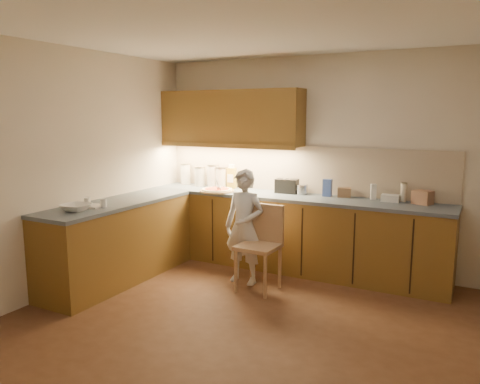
{
  "coord_description": "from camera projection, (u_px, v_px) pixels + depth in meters",
  "views": [
    {
      "loc": [
        1.71,
        -3.53,
        1.88
      ],
      "look_at": [
        -0.8,
        1.2,
        1.0
      ],
      "focal_mm": 35.0,
      "sensor_mm": 36.0,
      "label": 1
    }
  ],
  "objects": [
    {
      "name": "room",
      "position": [
        257.0,
        140.0,
        3.9
      ],
      "size": [
        4.54,
        4.5,
        2.62
      ],
      "color": "#502F1B",
      "rests_on": "ground"
    },
    {
      "name": "l_counter",
      "position": [
        233.0,
        235.0,
        5.62
      ],
      "size": [
        3.77,
        2.62,
        0.92
      ],
      "color": "brown",
      "rests_on": "ground"
    },
    {
      "name": "backsplash",
      "position": [
        299.0,
        169.0,
        5.88
      ],
      "size": [
        3.75,
        0.02,
        0.58
      ],
      "primitive_type": "cube",
      "color": "#BDAC93",
      "rests_on": "l_counter"
    },
    {
      "name": "upper_cabinets",
      "position": [
        230.0,
        118.0,
        6.05
      ],
      "size": [
        1.95,
        0.36,
        0.73
      ],
      "color": "brown",
      "rests_on": "ground"
    },
    {
      "name": "pizza_on_board",
      "position": [
        217.0,
        190.0,
        5.95
      ],
      "size": [
        0.44,
        0.44,
        0.18
      ],
      "rotation": [
        0.0,
        0.0,
        -0.29
      ],
      "color": "tan",
      "rests_on": "l_counter"
    },
    {
      "name": "child",
      "position": [
        244.0,
        227.0,
        5.24
      ],
      "size": [
        0.49,
        0.33,
        1.29
      ],
      "primitive_type": "imported",
      "rotation": [
        0.0,
        0.0,
        -0.05
      ],
      "color": "silver",
      "rests_on": "ground"
    },
    {
      "name": "wooden_chair",
      "position": [
        261.0,
        241.0,
        5.07
      ],
      "size": [
        0.43,
        0.43,
        0.92
      ],
      "rotation": [
        0.0,
        0.0,
        -0.04
      ],
      "color": "tan",
      "rests_on": "ground"
    },
    {
      "name": "mixing_bowl",
      "position": [
        76.0,
        207.0,
        4.75
      ],
      "size": [
        0.32,
        0.32,
        0.07
      ],
      "primitive_type": "imported",
      "rotation": [
        0.0,
        0.0,
        0.12
      ],
      "color": "white",
      "rests_on": "l_counter"
    },
    {
      "name": "canister_a",
      "position": [
        185.0,
        174.0,
        6.59
      ],
      "size": [
        0.15,
        0.15,
        0.29
      ],
      "rotation": [
        0.0,
        0.0,
        -0.1
      ],
      "color": "white",
      "rests_on": "l_counter"
    },
    {
      "name": "canister_b",
      "position": [
        200.0,
        176.0,
        6.41
      ],
      "size": [
        0.16,
        0.16,
        0.27
      ],
      "rotation": [
        0.0,
        0.0,
        -0.23
      ],
      "color": "silver",
      "rests_on": "l_counter"
    },
    {
      "name": "canister_c",
      "position": [
        213.0,
        175.0,
        6.33
      ],
      "size": [
        0.16,
        0.16,
        0.31
      ],
      "rotation": [
        0.0,
        0.0,
        -0.3
      ],
      "color": "silver",
      "rests_on": "l_counter"
    },
    {
      "name": "canister_d",
      "position": [
        222.0,
        177.0,
        6.28
      ],
      "size": [
        0.17,
        0.17,
        0.28
      ],
      "rotation": [
        0.0,
        0.0,
        0.39
      ],
      "color": "silver",
      "rests_on": "l_counter"
    },
    {
      "name": "oil_jug",
      "position": [
        232.0,
        177.0,
        6.21
      ],
      "size": [
        0.11,
        0.08,
        0.32
      ],
      "rotation": [
        0.0,
        0.0,
        0.05
      ],
      "color": "gold",
      "rests_on": "l_counter"
    },
    {
      "name": "toaster",
      "position": [
        287.0,
        186.0,
        5.83
      ],
      "size": [
        0.29,
        0.18,
        0.18
      ],
      "rotation": [
        0.0,
        0.0,
        0.07
      ],
      "color": "black",
      "rests_on": "l_counter"
    },
    {
      "name": "steel_pot",
      "position": [
        302.0,
        189.0,
        5.75
      ],
      "size": [
        0.16,
        0.16,
        0.12
      ],
      "color": "#A6A7AB",
      "rests_on": "l_counter"
    },
    {
      "name": "blue_box",
      "position": [
        327.0,
        188.0,
        5.59
      ],
      "size": [
        0.11,
        0.08,
        0.21
      ],
      "primitive_type": "cube",
      "rotation": [
        0.0,
        0.0,
        0.05
      ],
      "color": "#354FA0",
      "rests_on": "l_counter"
    },
    {
      "name": "card_box_a",
      "position": [
        344.0,
        192.0,
        5.55
      ],
      "size": [
        0.18,
        0.15,
        0.11
      ],
      "primitive_type": "cube",
      "rotation": [
        0.0,
        0.0,
        0.3
      ],
      "color": "#997452",
      "rests_on": "l_counter"
    },
    {
      "name": "white_bottle",
      "position": [
        373.0,
        192.0,
        5.37
      ],
      "size": [
        0.08,
        0.08,
        0.18
      ],
      "primitive_type": "cube",
      "rotation": [
        0.0,
        0.0,
        0.41
      ],
      "color": "silver",
      "rests_on": "l_counter"
    },
    {
      "name": "flat_pack",
      "position": [
        390.0,
        198.0,
        5.26
      ],
      "size": [
        0.2,
        0.15,
        0.08
      ],
      "primitive_type": "cube",
      "rotation": [
        0.0,
        0.0,
        0.07
      ],
      "color": "white",
      "rests_on": "l_counter"
    },
    {
      "name": "tall_jar",
      "position": [
        403.0,
        192.0,
        5.24
      ],
      "size": [
        0.07,
        0.07,
        0.22
      ],
      "rotation": [
        0.0,
        0.0,
        0.25
      ],
      "color": "white",
      "rests_on": "l_counter"
    },
    {
      "name": "card_box_b",
      "position": [
        423.0,
        197.0,
        5.11
      ],
      "size": [
        0.23,
        0.21,
        0.15
      ],
      "primitive_type": "cube",
      "rotation": [
        0.0,
        0.0,
        -0.39
      ],
      "color": "#A77859",
      "rests_on": "l_counter"
    },
    {
      "name": "dough_cloth",
      "position": [
        90.0,
        206.0,
        4.96
      ],
      "size": [
        0.3,
        0.25,
        0.02
      ],
      "primitive_type": "cube",
      "rotation": [
        0.0,
        0.0,
        0.18
      ],
      "color": "silver",
      "rests_on": "l_counter"
    },
    {
      "name": "spice_jar_a",
      "position": [
        87.0,
        202.0,
        5.02
      ],
      "size": [
        0.09,
        0.09,
        0.09
      ],
      "primitive_type": "cylinder",
      "rotation": [
        0.0,
        0.0,
        -0.42
      ],
      "color": "silver",
      "rests_on": "l_counter"
    },
    {
      "name": "spice_jar_b",
      "position": [
        103.0,
        203.0,
        4.94
      ],
      "size": [
        0.08,
        0.08,
        0.09
      ],
      "primitive_type": "cylinder",
      "rotation": [
        0.0,
        0.0,
        0.19
      ],
      "color": "silver",
      "rests_on": "l_counter"
    }
  ]
}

